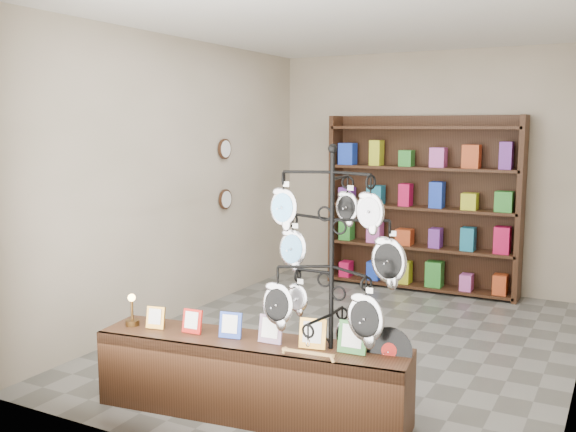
# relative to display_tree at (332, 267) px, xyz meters

# --- Properties ---
(ground) EXTENTS (5.00, 5.00, 0.00)m
(ground) POSITION_rel_display_tree_xyz_m (-0.55, 1.70, -1.13)
(ground) COLOR slate
(ground) RESTS_ON ground
(room_envelope) EXTENTS (5.00, 5.00, 5.00)m
(room_envelope) POSITION_rel_display_tree_xyz_m (-0.55, 1.70, 0.72)
(room_envelope) COLOR #BCAB97
(room_envelope) RESTS_ON ground
(display_tree) EXTENTS (1.00, 0.83, 1.95)m
(display_tree) POSITION_rel_display_tree_xyz_m (0.00, 0.00, 0.00)
(display_tree) COLOR black
(display_tree) RESTS_ON ground
(front_shelf) EXTENTS (2.32, 0.77, 0.81)m
(front_shelf) POSITION_rel_display_tree_xyz_m (-0.57, -0.12, -0.85)
(front_shelf) COLOR black
(front_shelf) RESTS_ON ground
(back_shelving) EXTENTS (2.42, 0.36, 2.20)m
(back_shelving) POSITION_rel_display_tree_xyz_m (-0.55, 4.00, -0.10)
(back_shelving) COLOR black
(back_shelving) RESTS_ON ground
(wall_clocks) EXTENTS (0.03, 0.24, 0.84)m
(wall_clocks) POSITION_rel_display_tree_xyz_m (-2.52, 2.50, 0.37)
(wall_clocks) COLOR black
(wall_clocks) RESTS_ON ground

